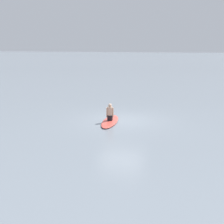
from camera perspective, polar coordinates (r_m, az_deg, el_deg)
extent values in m
plane|color=gray|center=(17.78, 1.70, -1.48)|extent=(400.00, 400.00, 0.00)
ellipsoid|color=#D84C3F|center=(17.31, -0.36, -1.67)|extent=(3.25, 1.38, 0.10)
cube|color=black|center=(17.26, -0.36, -1.04)|extent=(0.35, 0.30, 0.29)
cylinder|color=#D6AD8E|center=(17.19, -0.36, 0.14)|extent=(0.31, 0.31, 0.48)
sphere|color=#D6AD8E|center=(17.13, -0.37, 1.20)|extent=(0.19, 0.19, 0.19)
cylinder|color=#D6AD8E|center=(17.18, 0.17, -0.08)|extent=(0.09, 0.09, 0.52)
cylinder|color=#D6AD8E|center=(17.23, -0.90, -0.05)|extent=(0.09, 0.09, 0.52)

